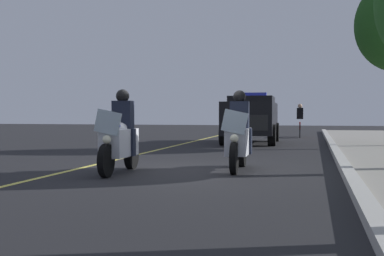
% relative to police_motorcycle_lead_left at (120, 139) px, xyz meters
% --- Properties ---
extents(ground_plane, '(80.00, 80.00, 0.00)m').
position_rel_police_motorcycle_lead_left_xyz_m(ground_plane, '(-0.75, 1.27, -0.70)').
color(ground_plane, black).
extents(curb_strip, '(48.00, 0.24, 0.15)m').
position_rel_police_motorcycle_lead_left_xyz_m(curb_strip, '(-0.75, 4.50, -0.62)').
color(curb_strip, '#B7B5AD').
rests_on(curb_strip, ground).
extents(lane_stripe_center, '(48.00, 0.12, 0.01)m').
position_rel_police_motorcycle_lead_left_xyz_m(lane_stripe_center, '(-0.75, -1.18, -0.70)').
color(lane_stripe_center, '#E0D14C').
rests_on(lane_stripe_center, ground).
extents(police_motorcycle_lead_left, '(2.14, 0.58, 1.72)m').
position_rel_police_motorcycle_lead_left_xyz_m(police_motorcycle_lead_left, '(0.00, 0.00, 0.00)').
color(police_motorcycle_lead_left, black).
rests_on(police_motorcycle_lead_left, ground).
extents(police_motorcycle_lead_right, '(2.14, 0.58, 1.72)m').
position_rel_police_motorcycle_lead_left_xyz_m(police_motorcycle_lead_right, '(-1.05, 2.29, 0.00)').
color(police_motorcycle_lead_right, black).
rests_on(police_motorcycle_lead_right, ground).
extents(police_suv, '(4.96, 2.19, 2.05)m').
position_rel_police_motorcycle_lead_left_xyz_m(police_suv, '(-10.78, 1.40, 0.37)').
color(police_suv, black).
rests_on(police_suv, ground).
extents(cyclist_background, '(1.76, 0.33, 1.69)m').
position_rel_police_motorcycle_lead_left_xyz_m(cyclist_background, '(-16.24, 3.19, 0.14)').
color(cyclist_background, black).
rests_on(cyclist_background, ground).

